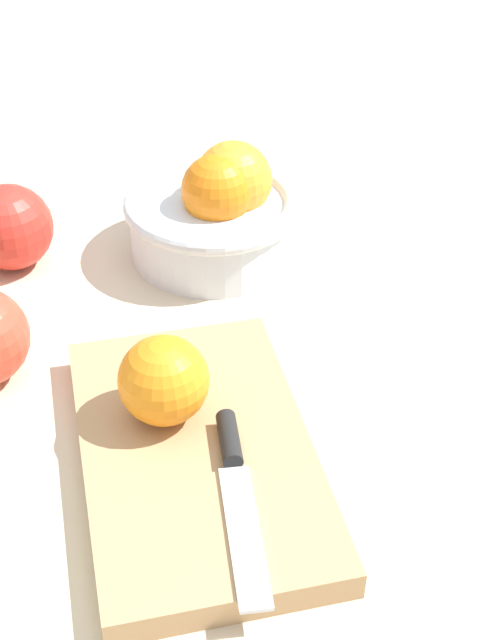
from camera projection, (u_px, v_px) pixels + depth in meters
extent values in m
plane|color=beige|center=(145.00, 382.00, 0.69)|extent=(2.40, 2.40, 0.00)
cylinder|color=silver|center=(213.00, 229.00, 0.82)|extent=(0.15, 0.15, 0.05)
torus|color=silver|center=(213.00, 204.00, 0.81)|extent=(0.16, 0.16, 0.02)
sphere|color=orange|center=(217.00, 190.00, 0.79)|extent=(0.07, 0.07, 0.07)
sphere|color=orange|center=(233.00, 180.00, 0.81)|extent=(0.07, 0.07, 0.07)
cube|color=tan|center=(197.00, 455.00, 0.61)|extent=(0.28, 0.19, 0.02)
sphere|color=orange|center=(160.00, 381.00, 0.61)|extent=(0.06, 0.06, 0.06)
cube|color=silver|center=(244.00, 534.00, 0.54)|extent=(0.11, 0.04, 0.00)
cylinder|color=black|center=(229.00, 439.00, 0.60)|extent=(0.05, 0.02, 0.01)
sphere|color=red|center=(10.00, 227.00, 0.80)|extent=(0.08, 0.08, 0.08)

